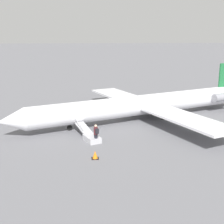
{
  "coord_description": "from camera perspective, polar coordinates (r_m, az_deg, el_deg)",
  "views": [
    {
      "loc": [
        6.28,
        33.02,
        9.32
      ],
      "look_at": [
        3.21,
        2.08,
        1.54
      ],
      "focal_mm": 50.0,
      "sensor_mm": 36.0,
      "label": 1
    }
  ],
  "objects": [
    {
      "name": "traffic_cone_near_stairs",
      "position": [
        24.21,
        -3.11,
        -7.87
      ],
      "size": [
        0.56,
        0.56,
        0.62
      ],
      "color": "black",
      "rests_on": "ground"
    },
    {
      "name": "boarding_stairs",
      "position": [
        28.29,
        -4.02,
        -4.46
      ],
      "size": [
        2.46,
        4.1,
        1.52
      ],
      "rotation": [
        0.0,
        0.0,
        -1.19
      ],
      "color": "#B2B2B7",
      "rests_on": "ground"
    },
    {
      "name": "passenger",
      "position": [
        27.13,
        -2.95,
        -3.82
      ],
      "size": [
        0.44,
        0.57,
        1.74
      ],
      "rotation": [
        0.0,
        0.0,
        -1.19
      ],
      "color": "#23232D",
      "rests_on": "ground"
    },
    {
      "name": "ground_plane",
      "position": [
        34.88,
        4.92,
        -1.49
      ],
      "size": [
        600.0,
        600.0,
        0.0
      ],
      "primitive_type": "plane",
      "color": "slate"
    },
    {
      "name": "airplane_main",
      "position": [
        34.92,
        6.17,
        1.41
      ],
      "size": [
        28.95,
        22.88,
        5.78
      ],
      "rotation": [
        0.0,
        0.0,
        0.38
      ],
      "color": "silver",
      "rests_on": "ground"
    }
  ]
}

